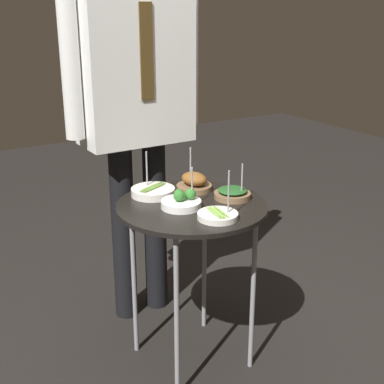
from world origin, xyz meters
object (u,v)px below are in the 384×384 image
object	(u,v)px
bowl_asparagus_mid_left	(153,191)
bowl_spinach_back_right	(232,193)
bowl_broccoli_back_left	(182,201)
waiter_figure	(135,88)
bowl_asparagus_mid_right	(217,215)
bowl_roast_front_left	(194,183)
serving_cart	(192,219)

from	to	relation	value
bowl_asparagus_mid_left	bowl_spinach_back_right	size ratio (longest dim) A/B	1.19
bowl_asparagus_mid_left	bowl_spinach_back_right	bearing A→B (deg)	-38.11
bowl_broccoli_back_left	waiter_figure	size ratio (longest dim) A/B	0.09
bowl_broccoli_back_left	bowl_asparagus_mid_right	distance (m)	0.18
bowl_roast_front_left	waiter_figure	world-z (taller)	waiter_figure
bowl_broccoli_back_left	bowl_asparagus_mid_right	world-z (taller)	bowl_asparagus_mid_right
bowl_asparagus_mid_left	bowl_spinach_back_right	world-z (taller)	bowl_asparagus_mid_left
bowl_spinach_back_right	bowl_roast_front_left	bearing A→B (deg)	115.40
bowl_asparagus_mid_right	waiter_figure	world-z (taller)	waiter_figure
serving_cart	waiter_figure	bearing A→B (deg)	90.12
serving_cart	waiter_figure	size ratio (longest dim) A/B	0.41
bowl_spinach_back_right	waiter_figure	size ratio (longest dim) A/B	0.09
bowl_asparagus_mid_left	bowl_roast_front_left	bearing A→B (deg)	-11.23
bowl_asparagus_mid_right	bowl_roast_front_left	xyz separation A→B (m)	(0.10, 0.31, 0.02)
bowl_broccoli_back_left	waiter_figure	world-z (taller)	waiter_figure
serving_cart	bowl_asparagus_mid_left	distance (m)	0.21
waiter_figure	bowl_asparagus_mid_left	bearing A→B (deg)	-104.92
bowl_asparagus_mid_right	bowl_spinach_back_right	size ratio (longest dim) A/B	1.20
bowl_roast_front_left	bowl_spinach_back_right	xyz separation A→B (m)	(0.08, -0.17, -0.01)
bowl_broccoli_back_left	bowl_asparagus_mid_right	xyz separation A→B (m)	(0.05, -0.17, -0.01)
serving_cart	waiter_figure	xyz separation A→B (m)	(-0.00, 0.47, 0.46)
bowl_roast_front_left	bowl_spinach_back_right	distance (m)	0.18
bowl_asparagus_mid_left	waiter_figure	size ratio (longest dim) A/B	0.10
bowl_roast_front_left	bowl_spinach_back_right	world-z (taller)	bowl_roast_front_left
serving_cart	bowl_asparagus_mid_left	bearing A→B (deg)	115.38
bowl_broccoli_back_left	bowl_asparagus_mid_left	world-z (taller)	bowl_asparagus_mid_left
bowl_spinach_back_right	waiter_figure	bearing A→B (deg)	109.25
bowl_asparagus_mid_right	bowl_roast_front_left	bearing A→B (deg)	72.67
bowl_broccoli_back_left	bowl_roast_front_left	xyz separation A→B (m)	(0.15, 0.15, 0.01)
bowl_broccoli_back_left	bowl_roast_front_left	distance (m)	0.21
bowl_broccoli_back_left	bowl_roast_front_left	bearing A→B (deg)	44.42
serving_cart	waiter_figure	distance (m)	0.66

